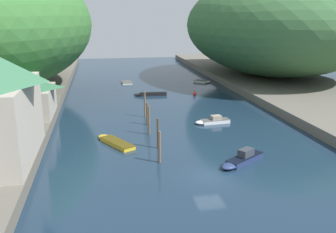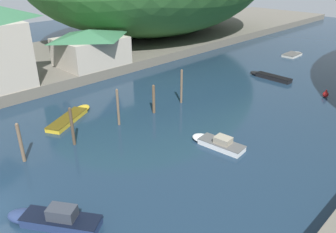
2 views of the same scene
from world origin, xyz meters
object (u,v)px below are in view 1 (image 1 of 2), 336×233
Objects in this scene: boat_small_dinghy at (114,141)px; boat_moored_right at (149,94)px; boat_far_right_bank at (127,82)px; channel_buoy_near at (195,94)px; boathouse_shed at (25,97)px; boat_near_quay at (242,160)px; person_on_quay at (36,108)px; boat_far_upstream at (203,81)px; boat_open_rowboat at (212,121)px.

boat_small_dinghy is 1.06× the size of boat_moored_right.
channel_buoy_near is (10.86, -14.74, 0.17)m from boat_far_right_bank.
boat_moored_right is 13.58m from boat_far_right_bank.
boathouse_shed reaches higher than boat_small_dinghy.
person_on_quay reaches higher than boat_near_quay.
boat_far_right_bank is at bearing -58.21° from boat_far_upstream.
boathouse_shed is 1.65× the size of boat_near_quay.
boat_moored_right is at bearing 44.72° from boat_small_dinghy.
boat_open_rowboat is 17.38m from channel_buoy_near.
boat_moored_right is 3.46× the size of person_on_quay.
boat_open_rowboat is 22.98m from person_on_quay.
boat_near_quay is (4.55, -32.54, 0.15)m from boat_moored_right.
boathouse_shed is at bearing 80.74° from person_on_quay.
boat_small_dinghy is at bearing 21.80° from boat_near_quay.
boat_near_quay is (11.84, -8.11, 0.19)m from boat_small_dinghy.
boat_open_rowboat is 1.14× the size of boat_far_right_bank.
boat_far_right_bank is (14.96, 28.16, -3.44)m from boathouse_shed.
boathouse_shed reaches higher than boat_far_upstream.
boathouse_shed is at bearing -10.73° from boat_far_upstream.
boathouse_shed reaches higher than boat_open_rowboat.
boat_moored_right is at bearing -77.85° from boat_far_right_bank.
boathouse_shed is 29.29m from channel_buoy_near.
boat_open_rowboat is at bearing -75.24° from boat_far_right_bank.
channel_buoy_near reaches higher than boat_far_upstream.
boat_far_right_bank is 18.31m from channel_buoy_near.
boat_far_right_bank is 2.47× the size of person_on_quay.
boat_small_dinghy is 25.48m from boat_moored_right.
boat_moored_right is 19.63m from boat_open_rowboat.
boat_small_dinghy is 14.27m from boat_open_rowboat.
boat_moored_right is (17.97, 14.92, -3.38)m from boathouse_shed.
boat_far_upstream is 2.32× the size of person_on_quay.
boat_far_right_bank is at bearing 62.02° from boathouse_shed.
channel_buoy_near is at bearing 27.46° from boathouse_shed.
boat_open_rowboat is 33.19m from boat_far_right_bank.
boat_near_quay is at bearing -38.03° from boathouse_shed.
boat_near_quay is at bearing 28.21° from boat_far_upstream.
person_on_quay is at bearing 16.99° from boat_near_quay.
channel_buoy_near is (25.83, 13.42, -3.27)m from boathouse_shed.
boat_far_upstream is at bearing -7.97° from boat_far_right_bank.
boat_far_right_bank is (-3.00, 13.24, -0.06)m from boat_moored_right.
boat_small_dinghy is (10.68, -9.50, -3.42)m from boathouse_shed.
boat_moored_right is 1.49× the size of boat_far_upstream.
boat_near_quay is (22.52, -17.61, -3.23)m from boathouse_shed.
boat_far_right_bank is at bearing 9.58° from boat_open_rowboat.
boat_far_right_bank is (-8.81, 32.00, -0.13)m from boat_open_rowboat.
boathouse_shed reaches higher than person_on_quay.
boat_far_right_bank is (4.28, 37.66, -0.02)m from boat_small_dinghy.
person_on_quay reaches higher than boat_moored_right.
channel_buoy_near is (15.15, 22.92, 0.15)m from boat_small_dinghy.
boat_moored_right is 6.19× the size of channel_buoy_near.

